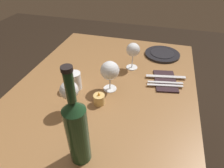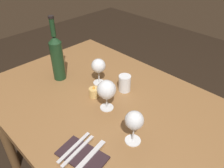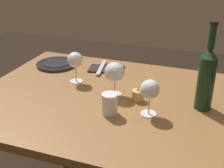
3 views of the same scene
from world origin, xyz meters
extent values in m
cube|color=olive|center=(0.00, 0.00, 0.72)|extent=(1.30, 0.90, 0.04)
cylinder|color=brown|center=(0.58, -0.38, 0.35)|extent=(0.06, 0.06, 0.70)
cylinder|color=brown|center=(0.58, 0.38, 0.35)|extent=(0.06, 0.06, 0.70)
cylinder|color=white|center=(0.04, -0.03, 0.74)|extent=(0.07, 0.07, 0.00)
cylinder|color=white|center=(0.04, -0.03, 0.78)|extent=(0.01, 0.01, 0.07)
sphere|color=white|center=(0.04, -0.03, 0.85)|extent=(0.09, 0.09, 0.09)
cylinder|color=beige|center=(0.04, -0.03, 0.85)|extent=(0.07, 0.07, 0.02)
cylinder|color=white|center=(0.27, -0.10, 0.74)|extent=(0.07, 0.07, 0.00)
cylinder|color=white|center=(0.27, -0.10, 0.78)|extent=(0.01, 0.01, 0.08)
sphere|color=white|center=(0.27, -0.10, 0.86)|extent=(0.08, 0.08, 0.08)
cylinder|color=beige|center=(0.27, -0.10, 0.85)|extent=(0.06, 0.06, 0.02)
cylinder|color=white|center=(-0.15, 0.09, 0.74)|extent=(0.07, 0.07, 0.00)
cylinder|color=white|center=(-0.15, 0.09, 0.78)|extent=(0.01, 0.01, 0.08)
sphere|color=white|center=(-0.15, 0.09, 0.85)|extent=(0.08, 0.08, 0.08)
cylinder|color=beige|center=(-0.15, 0.09, 0.85)|extent=(0.06, 0.06, 0.02)
cylinder|color=#19381E|center=(-0.35, -0.04, 0.85)|extent=(0.07, 0.07, 0.22)
cone|color=#19381E|center=(-0.35, -0.04, 0.98)|extent=(0.07, 0.07, 0.03)
cylinder|color=#19381E|center=(-0.35, -0.04, 1.05)|extent=(0.03, 0.03, 0.09)
cylinder|color=black|center=(-0.35, -0.04, 1.10)|extent=(0.03, 0.03, 0.01)
cylinder|color=white|center=(0.00, 0.14, 0.78)|extent=(0.07, 0.07, 0.09)
cylinder|color=silver|center=(0.00, 0.14, 0.76)|extent=(0.06, 0.06, 0.03)
cylinder|color=#DBB266|center=(-0.08, -0.01, 0.76)|extent=(0.05, 0.05, 0.05)
cylinder|color=white|center=(-0.08, -0.01, 0.76)|extent=(0.04, 0.04, 0.03)
cone|color=#F99E2D|center=(-0.08, -0.01, 0.80)|extent=(0.01, 0.01, 0.02)
cylinder|color=black|center=(0.47, -0.26, 0.75)|extent=(0.22, 0.22, 0.01)
cylinder|color=black|center=(0.47, -0.26, 0.76)|extent=(0.15, 0.15, 0.00)
cube|color=#2D1E23|center=(0.18, -0.29, 0.74)|extent=(0.21, 0.14, 0.01)
cube|color=silver|center=(0.15, -0.29, 0.75)|extent=(0.05, 0.18, 0.00)
cube|color=silver|center=(0.13, -0.29, 0.75)|extent=(0.05, 0.18, 0.00)
cube|color=silver|center=(0.21, -0.29, 0.75)|extent=(0.06, 0.21, 0.00)
camera|label=1|loc=(-0.68, -0.24, 1.34)|focal=30.73mm
camera|label=2|loc=(0.65, -0.61, 1.47)|focal=36.31mm
camera|label=3|loc=(-0.36, 1.13, 1.37)|focal=48.38mm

